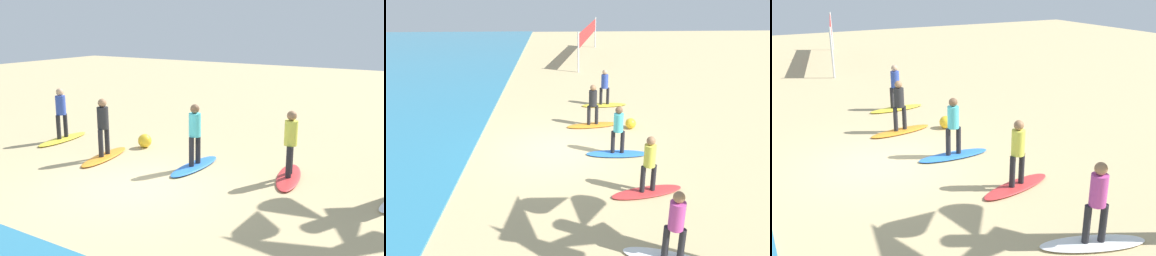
# 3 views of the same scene
# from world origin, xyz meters

# --- Properties ---
(ground_plane) EXTENTS (60.00, 60.00, 0.00)m
(ground_plane) POSITION_xyz_m (0.00, 0.00, 0.00)
(ground_plane) COLOR tan
(surfer_white) EXTENTS (0.32, 0.44, 1.64)m
(surfer_white) POSITION_xyz_m (-5.61, -2.39, 1.04)
(surfer_white) COLOR #232328
(surfer_white) RESTS_ON surfboard_white
(surfboard_red) EXTENTS (1.02, 2.17, 0.09)m
(surfboard_red) POSITION_xyz_m (-2.91, -2.45, 0.04)
(surfboard_red) COLOR red
(surfboard_red) RESTS_ON ground
(surfer_red) EXTENTS (0.32, 0.45, 1.64)m
(surfer_red) POSITION_xyz_m (-2.91, -2.45, 1.04)
(surfer_red) COLOR #232328
(surfer_red) RESTS_ON surfboard_red
(surfboard_blue) EXTENTS (0.61, 2.11, 0.09)m
(surfboard_blue) POSITION_xyz_m (-0.47, -1.96, 0.04)
(surfboard_blue) COLOR blue
(surfboard_blue) RESTS_ON ground
(surfer_blue) EXTENTS (0.32, 0.46, 1.64)m
(surfer_blue) POSITION_xyz_m (-0.47, -1.96, 1.04)
(surfer_blue) COLOR #232328
(surfer_blue) RESTS_ON surfboard_blue
(surfboard_orange) EXTENTS (0.88, 2.16, 0.09)m
(surfboard_orange) POSITION_xyz_m (2.18, -1.33, 0.04)
(surfboard_orange) COLOR orange
(surfboard_orange) RESTS_ON ground
(surfer_orange) EXTENTS (0.32, 0.46, 1.64)m
(surfer_orange) POSITION_xyz_m (2.18, -1.33, 1.04)
(surfer_orange) COLOR #232328
(surfer_orange) RESTS_ON surfboard_orange
(surfboard_yellow) EXTENTS (0.71, 2.13, 0.09)m
(surfboard_yellow) POSITION_xyz_m (4.70, -2.08, 0.04)
(surfboard_yellow) COLOR yellow
(surfboard_yellow) RESTS_ON ground
(surfer_yellow) EXTENTS (0.32, 0.46, 1.64)m
(surfer_yellow) POSITION_xyz_m (4.70, -2.08, 1.04)
(surfer_yellow) COLOR #232328
(surfer_yellow) RESTS_ON surfboard_yellow
(volleyball_net) EXTENTS (8.91, 1.92, 2.50)m
(volleyball_net) POSITION_xyz_m (15.75, -2.07, 1.79)
(volleyball_net) COLOR silver
(volleyball_net) RESTS_ON ground
(beach_ball) EXTENTS (0.43, 0.43, 0.43)m
(beach_ball) POSITION_xyz_m (1.88, -2.83, 0.21)
(beach_ball) COLOR yellow
(beach_ball) RESTS_ON ground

